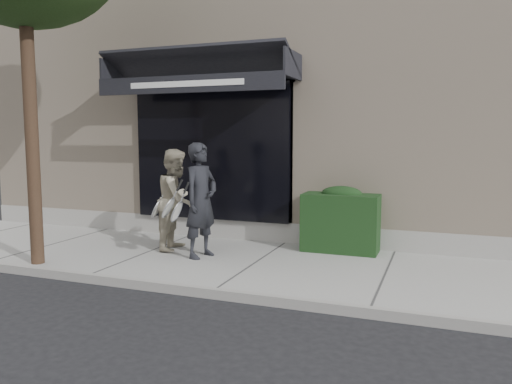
% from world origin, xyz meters
% --- Properties ---
extents(ground, '(80.00, 80.00, 0.00)m').
position_xyz_m(ground, '(0.00, 0.00, 0.00)').
color(ground, black).
rests_on(ground, ground).
extents(sidewalk, '(20.00, 3.00, 0.12)m').
position_xyz_m(sidewalk, '(0.00, 0.00, 0.06)').
color(sidewalk, gray).
rests_on(sidewalk, ground).
extents(curb, '(20.00, 0.10, 0.14)m').
position_xyz_m(curb, '(0.00, -1.55, 0.07)').
color(curb, gray).
rests_on(curb, ground).
extents(building_facade, '(14.30, 8.04, 5.64)m').
position_xyz_m(building_facade, '(-0.01, 4.96, 2.74)').
color(building_facade, beige).
rests_on(building_facade, ground).
extents(hedge, '(1.30, 0.70, 1.14)m').
position_xyz_m(hedge, '(1.10, 1.25, 0.66)').
color(hedge, black).
rests_on(hedge, sidewalk).
extents(pedestrian_front, '(0.81, 0.92, 1.89)m').
position_xyz_m(pedestrian_front, '(-0.97, -0.02, 1.06)').
color(pedestrian_front, black).
rests_on(pedestrian_front, sidewalk).
extents(pedestrian_back, '(0.79, 0.95, 1.77)m').
position_xyz_m(pedestrian_back, '(-1.65, 0.36, 1.00)').
color(pedestrian_back, '#AEA48B').
rests_on(pedestrian_back, sidewalk).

